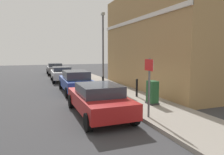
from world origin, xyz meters
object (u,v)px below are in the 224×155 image
Objects in this scene: car_grey at (55,69)px; utility_cabinet at (152,93)px; car_red at (98,99)px; car_silver at (62,73)px; street_sign at (149,79)px; car_blue at (76,81)px; bollard_near_cabinet at (137,87)px; lamppost at (103,45)px; bollard_far_kerb at (103,84)px.

car_grey is 18.24m from utility_cabinet.
car_red is 18.43m from car_grey.
utility_cabinet is at bearing -169.90° from car_grey.
street_sign is (1.68, -13.13, 0.93)m from car_silver.
car_blue is 4.43m from bollard_near_cabinet.
car_silver is (-0.16, 6.15, -0.04)m from car_blue.
lamppost is (-0.05, 7.55, 2.62)m from utility_cabinet.
car_blue reaches higher than bollard_far_kerb.
bollard_near_cabinet is at bearing 86.89° from utility_cabinet.
bollard_far_kerb is at bearing -172.62° from car_grey.
car_silver is at bearing 102.32° from bollard_far_kerb.
lamppost reaches higher than utility_cabinet.
lamppost is (1.22, 9.34, 1.64)m from street_sign.
car_red is at bearing 139.94° from street_sign.
street_sign is 0.40× the size of lamppost.
bollard_far_kerb is 5.68m from street_sign.
lamppost is (2.85, 7.97, 2.59)m from car_red.
bollard_near_cabinet is 2.42m from bollard_far_kerb.
lamppost is at bearing -141.37° from car_silver.
street_sign is at bearing -130.31° from car_red.
utility_cabinet is 1.84m from bollard_near_cabinet.
street_sign reaches higher than car_red.
car_red is 8.85m from lamppost.
utility_cabinet is at bearing -89.60° from lamppost.
car_red is 1.92× the size of street_sign.
lamppost reaches higher than street_sign.
car_grey is at bearing 96.52° from bollard_far_kerb.
car_blue is at bearing 137.07° from bollard_far_kerb.
utility_cabinet is (2.79, -5.19, -0.09)m from car_blue.
bollard_far_kerb is 0.45× the size of street_sign.
car_blue is at bearing 102.28° from street_sign.
utility_cabinet is 7.99m from lamppost.
car_grey reaches higher than car_silver.
car_silver is at bearing 97.28° from street_sign.
car_blue is at bearing -139.25° from lamppost.
lamppost is at bearing 71.46° from bollard_far_kerb.
utility_cabinet is at bearing 54.57° from street_sign.
car_red is at bearing -143.00° from bollard_near_cabinet.
utility_cabinet is (2.93, -18.00, -0.06)m from car_grey.
street_sign is (1.52, -6.98, 0.89)m from car_blue.
utility_cabinet is 2.41m from street_sign.
car_red is 1.09× the size of car_silver.
street_sign is (0.03, -5.60, 0.96)m from bollard_far_kerb.
bollard_near_cabinet is 4.00m from street_sign.
utility_cabinet is at bearing -151.19° from car_blue.
car_blue reaches higher than car_red.
car_red is 3.76m from bollard_near_cabinet.
car_silver is 3.90× the size of bollard_near_cabinet.
lamppost is at bearing 82.55° from street_sign.
car_blue is 0.78× the size of lamppost.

